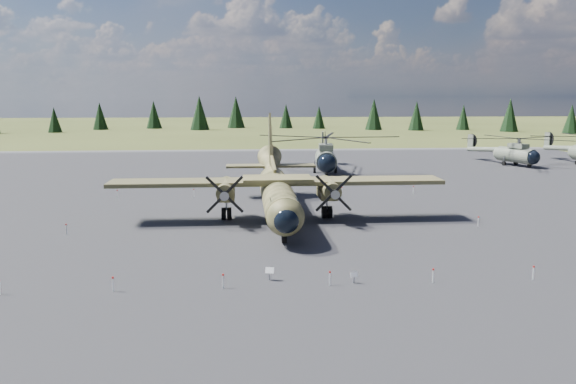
{
  "coord_description": "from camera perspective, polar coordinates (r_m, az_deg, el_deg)",
  "views": [
    {
      "loc": [
        -2.9,
        -43.63,
        10.57
      ],
      "look_at": [
        0.93,
        2.0,
        2.77
      ],
      "focal_mm": 35.0,
      "sensor_mm": 36.0,
      "label": 1
    }
  ],
  "objects": [
    {
      "name": "info_placard_right",
      "position": [
        32.67,
        6.72,
        -8.44
      ],
      "size": [
        0.46,
        0.28,
        0.68
      ],
      "rotation": [
        0.0,
        0.0,
        0.25
      ],
      "color": "gray",
      "rests_on": "ground"
    },
    {
      "name": "barrier_fence",
      "position": [
        44.77,
        -1.55,
        -3.32
      ],
      "size": [
        33.12,
        29.62,
        0.85
      ],
      "color": "white",
      "rests_on": "ground"
    },
    {
      "name": "helicopter_mid",
      "position": [
        93.14,
        22.15,
        4.36
      ],
      "size": [
        21.76,
        22.08,
        4.37
      ],
      "rotation": [
        0.0,
        0.0,
        0.33
      ],
      "color": "slate",
      "rests_on": "ground"
    },
    {
      "name": "info_placard_left",
      "position": [
        32.94,
        -1.88,
        -8.1
      ],
      "size": [
        0.54,
        0.33,
        0.79
      ],
      "rotation": [
        0.0,
        0.0,
        -0.25
      ],
      "color": "gray",
      "rests_on": "ground"
    },
    {
      "name": "treeline",
      "position": [
        41.36,
        3.38,
        1.51
      ],
      "size": [
        302.73,
        306.43,
        10.94
      ],
      "color": "black",
      "rests_on": "ground"
    },
    {
      "name": "apron",
      "position": [
        54.74,
        -1.67,
        -1.47
      ],
      "size": [
        120.0,
        120.0,
        0.04
      ],
      "primitive_type": "cube",
      "color": "#5A595E",
      "rests_on": "ground"
    },
    {
      "name": "transport_plane",
      "position": [
        49.24,
        -1.16,
        0.47
      ],
      "size": [
        28.41,
        25.88,
        9.4
      ],
      "rotation": [
        0.0,
        0.0,
        -0.0
      ],
      "color": "#36371E",
      "rests_on": "ground"
    },
    {
      "name": "ground",
      "position": [
        44.99,
        -0.96,
        -3.92
      ],
      "size": [
        500.0,
        500.0,
        0.0
      ],
      "primitive_type": "plane",
      "color": "brown",
      "rests_on": "ground"
    },
    {
      "name": "helicopter_near",
      "position": [
        77.22,
        3.85,
        4.56
      ],
      "size": [
        22.74,
        25.28,
        5.24
      ],
      "rotation": [
        0.0,
        0.0,
        -0.11
      ],
      "color": "slate",
      "rests_on": "ground"
    }
  ]
}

